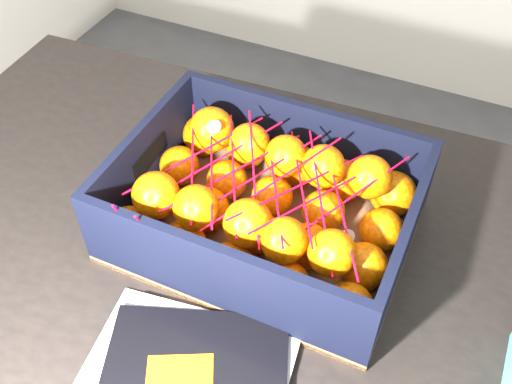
% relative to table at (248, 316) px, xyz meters
% --- Properties ---
extents(table, '(1.24, 0.86, 0.75)m').
position_rel_table_xyz_m(table, '(0.00, 0.00, 0.00)').
color(table, black).
rests_on(table, ground).
extents(produce_crate, '(0.39, 0.29, 0.13)m').
position_rel_table_xyz_m(produce_crate, '(-0.01, 0.08, 0.14)').
color(produce_crate, brown).
rests_on(produce_crate, table).
extents(clementine_heap, '(0.37, 0.28, 0.11)m').
position_rel_table_xyz_m(clementine_heap, '(-0.01, 0.08, 0.16)').
color(clementine_heap, '#E46104').
rests_on(clementine_heap, produce_crate).
extents(mesh_net, '(0.32, 0.26, 0.09)m').
position_rel_table_xyz_m(mesh_net, '(-0.02, 0.07, 0.20)').
color(mesh_net, red).
rests_on(mesh_net, clementine_heap).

